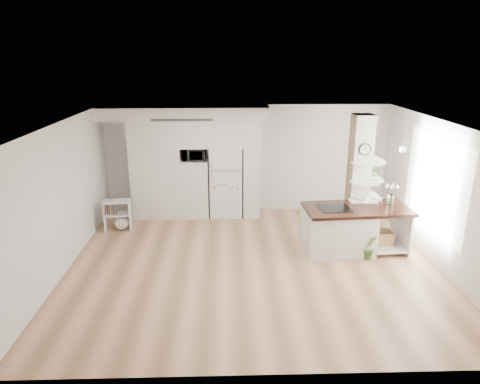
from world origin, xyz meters
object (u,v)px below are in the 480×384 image
object	(u,v)px
kitchen_island	(344,229)
floor_plant_a	(370,248)
bookshelf	(119,217)
refrigerator	(226,181)

from	to	relation	value
kitchen_island	floor_plant_a	size ratio (longest dim) A/B	4.35
kitchen_island	bookshelf	distance (m)	5.00
refrigerator	kitchen_island	bearing A→B (deg)	-42.11
bookshelf	refrigerator	bearing A→B (deg)	13.38
refrigerator	bookshelf	xyz separation A→B (m)	(-2.45, -0.89, -0.57)
refrigerator	floor_plant_a	size ratio (longest dim) A/B	3.55
kitchen_island	floor_plant_a	xyz separation A→B (m)	(0.43, -0.39, -0.24)
kitchen_island	floor_plant_a	world-z (taller)	kitchen_island
refrigerator	floor_plant_a	xyz separation A→B (m)	(2.82, -2.55, -0.63)
bookshelf	floor_plant_a	distance (m)	5.52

